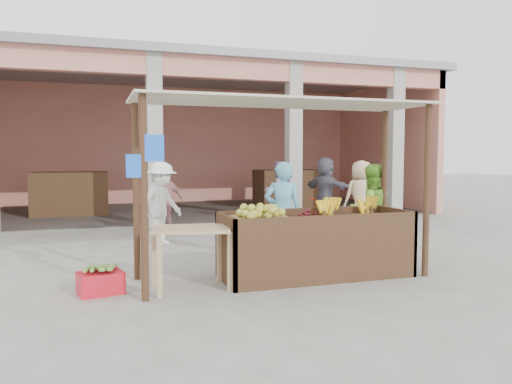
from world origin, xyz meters
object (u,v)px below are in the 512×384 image
object	(u,v)px
red_crate	(101,283)
vendor_blue	(283,210)
side_table	(191,238)
vendor_green	(371,209)
motorcycle	(300,223)
fruit_stall	(316,248)

from	to	relation	value
red_crate	vendor_blue	distance (m)	2.93
side_table	vendor_blue	distance (m)	1.91
vendor_blue	red_crate	bearing A→B (deg)	39.47
vendor_green	motorcycle	world-z (taller)	vendor_green
fruit_stall	side_table	size ratio (longest dim) A/B	2.44
motorcycle	fruit_stall	bearing A→B (deg)	149.78
red_crate	motorcycle	size ratio (longest dim) A/B	0.30
vendor_blue	motorcycle	distance (m)	1.45
vendor_blue	fruit_stall	bearing A→B (deg)	119.82
side_table	red_crate	bearing A→B (deg)	-174.62
fruit_stall	vendor_blue	distance (m)	1.01
fruit_stall	vendor_blue	bearing A→B (deg)	98.38
red_crate	vendor_green	size ratio (longest dim) A/B	0.32
red_crate	vendor_blue	bearing A→B (deg)	5.30
vendor_blue	motorcycle	bearing A→B (deg)	-102.41
side_table	red_crate	size ratio (longest dim) A/B	2.09
side_table	red_crate	distance (m)	1.20
fruit_stall	vendor_blue	size ratio (longest dim) A/B	1.55
side_table	motorcycle	world-z (taller)	motorcycle
motorcycle	vendor_green	bearing A→B (deg)	-164.36
vendor_blue	vendor_green	size ratio (longest dim) A/B	1.04
side_table	vendor_green	distance (m)	3.22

